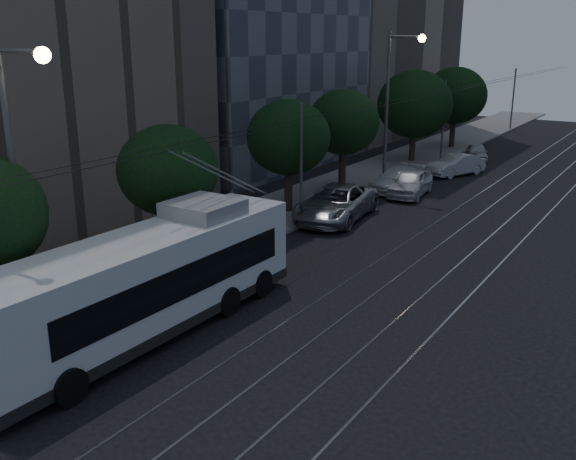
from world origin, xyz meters
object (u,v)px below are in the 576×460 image
at_px(car_white_a, 411,183).
at_px(streetlamp_near, 21,166).
at_px(trolleybus, 146,283).
at_px(pickup_silver, 336,203).
at_px(streetlamp_far, 394,95).
at_px(car_white_d, 477,152).
at_px(car_white_c, 456,165).
at_px(car_white_b, 397,179).

bearing_deg(car_white_a, streetlamp_near, -102.13).
bearing_deg(streetlamp_near, trolleybus, 40.29).
bearing_deg(car_white_a, trolleybus, -96.11).
xyz_separation_m(car_white_a, streetlamp_near, (-2.34, -23.89, 4.73)).
xyz_separation_m(trolleybus, streetlamp_near, (-2.50, -2.12, 3.78)).
relative_size(trolleybus, streetlamp_near, 1.39).
bearing_deg(pickup_silver, streetlamp_far, 86.17).
relative_size(pickup_silver, car_white_d, 1.70).
height_order(car_white_c, streetlamp_far, streetlamp_far).
bearing_deg(car_white_b, streetlamp_far, 172.72).
xyz_separation_m(pickup_silver, streetlamp_near, (-1.10, -16.99, 4.64)).
height_order(car_white_a, car_white_d, car_white_a).
bearing_deg(car_white_b, streetlamp_near, -88.96).
distance_m(trolleybus, car_white_d, 34.81).
bearing_deg(streetlamp_far, streetlamp_near, -91.40).
bearing_deg(car_white_d, streetlamp_far, -119.11).
relative_size(trolleybus, car_white_b, 2.70).
height_order(pickup_silver, streetlamp_near, streetlamp_near).
distance_m(car_white_d, streetlamp_near, 37.30).
xyz_separation_m(car_white_c, streetlamp_near, (-2.70, -30.93, 4.79)).
bearing_deg(streetlamp_near, pickup_silver, 86.30).
bearing_deg(trolleybus, pickup_silver, 96.13).
distance_m(pickup_silver, streetlamp_near, 17.64).
xyz_separation_m(car_white_d, streetlamp_far, (-1.68, -12.12, 5.07)).
height_order(trolleybus, pickup_silver, trolleybus).
bearing_deg(trolleybus, car_white_d, 91.11).
height_order(car_white_b, streetlamp_far, streetlamp_far).
relative_size(pickup_silver, car_white_a, 1.37).
distance_m(pickup_silver, car_white_a, 7.01).
height_order(trolleybus, streetlamp_near, streetlamp_near).
distance_m(car_white_c, car_white_d, 5.99).
height_order(car_white_b, car_white_d, car_white_b).
height_order(pickup_silver, car_white_a, pickup_silver).
bearing_deg(streetlamp_near, car_white_c, 85.01).
height_order(car_white_c, car_white_d, car_white_c).
xyz_separation_m(pickup_silver, car_white_b, (0.00, 7.70, -0.19)).
xyz_separation_m(car_white_a, car_white_d, (-0.05, 13.02, -0.15)).
distance_m(streetlamp_near, streetlamp_far, 24.80).
height_order(trolleybus, streetlamp_far, streetlamp_far).
relative_size(car_white_c, streetlamp_far, 0.46).
relative_size(car_white_c, streetlamp_near, 0.48).
height_order(trolleybus, car_white_a, trolleybus).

